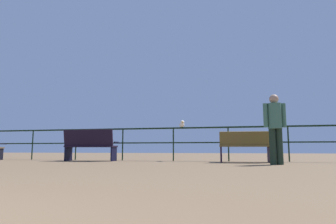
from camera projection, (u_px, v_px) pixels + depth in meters
The scene contains 5 objects.
pier_railing at pixel (173, 136), 9.74m from camera, with size 25.23×0.05×1.11m.
bench_near_left at pixel (90, 144), 9.52m from camera, with size 1.70×0.69×1.01m.
bench_near_right at pixel (245, 145), 8.43m from camera, with size 1.48×0.74×0.89m.
person_by_bench at pixel (275, 124), 7.29m from camera, with size 0.55×0.34×1.75m.
seagull_on_rail at pixel (182, 124), 9.70m from camera, with size 0.26×0.46×0.22m.
Camera 1 is at (2.03, -0.11, 0.37)m, focal length 31.21 mm.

